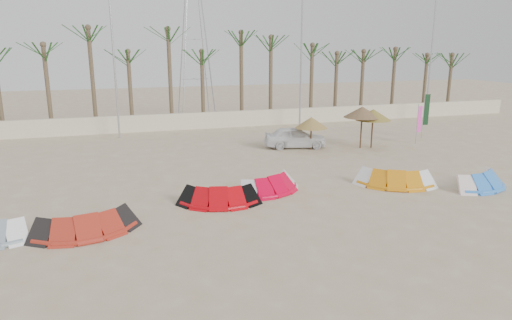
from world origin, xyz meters
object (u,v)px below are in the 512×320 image
object	(u,v)px
kite_orange	(391,176)
parasol_left	(311,123)
kite_blue	(477,178)
kite_red_left	(86,220)
kite_red_mid	(217,193)
kite_red_right	(269,182)
parasol_right	(373,115)
parasol_mid	(362,112)
car	(295,137)

from	to	relation	value
kite_orange	parasol_left	size ratio (longest dim) A/B	1.94
kite_blue	parasol_left	xyz separation A→B (m)	(-4.38, 9.54, 1.34)
kite_red_left	parasol_left	world-z (taller)	parasol_left
kite_orange	kite_red_mid	bearing A→B (deg)	-179.33
kite_red_right	kite_red_left	bearing A→B (deg)	-161.94
parasol_left	parasol_right	size ratio (longest dim) A/B	0.83
kite_red_left	parasol_mid	xyz separation A→B (m)	(16.39, 9.28, 1.93)
car	parasol_right	bearing A→B (deg)	-94.91
kite_orange	kite_blue	bearing A→B (deg)	-22.14
parasol_right	car	xyz separation A→B (m)	(-4.74, 1.52, -1.50)
kite_orange	parasol_right	distance (m)	8.27
parasol_left	kite_red_left	bearing A→B (deg)	-143.25
kite_red_mid	parasol_right	xyz separation A→B (m)	(11.91, 7.46, 1.76)
kite_orange	parasol_left	world-z (taller)	parasol_left
kite_red_mid	parasol_mid	xyz separation A→B (m)	(11.20, 7.64, 1.93)
kite_blue	parasol_right	world-z (taller)	parasol_right
kite_red_right	parasol_left	size ratio (longest dim) A/B	1.76
kite_red_left	parasol_right	world-z (taller)	parasol_right
kite_orange	car	size ratio (longest dim) A/B	1.02
kite_red_right	parasol_mid	xyz separation A→B (m)	(8.60, 6.74, 1.93)
kite_orange	kite_red_right	bearing A→B (deg)	172.37
kite_red_right	kite_orange	world-z (taller)	same
kite_red_mid	kite_blue	xyz separation A→B (m)	(12.29, -1.41, -0.00)
kite_red_left	parasol_left	size ratio (longest dim) A/B	1.83
kite_orange	car	distance (m)	9.00
kite_red_right	parasol_mid	distance (m)	11.09
kite_orange	kite_blue	world-z (taller)	same
parasol_right	kite_red_mid	bearing A→B (deg)	-147.91
kite_red_mid	car	size ratio (longest dim) A/B	0.91
kite_red_right	parasol_mid	size ratio (longest dim) A/B	1.37
kite_red_left	kite_red_right	bearing A→B (deg)	18.06
kite_orange	parasol_right	xyz separation A→B (m)	(3.32, 7.36, 1.76)
kite_red_left	kite_orange	distance (m)	13.89
kite_red_mid	car	bearing A→B (deg)	51.41
kite_red_left	parasol_mid	distance (m)	18.94
kite_orange	parasol_left	bearing A→B (deg)	94.83
kite_orange	kite_blue	xyz separation A→B (m)	(3.70, -1.51, -0.00)
parasol_mid	car	distance (m)	4.57
kite_orange	parasol_mid	size ratio (longest dim) A/B	1.51
kite_red_left	kite_orange	xyz separation A→B (m)	(13.78, 1.74, -0.00)
kite_red_right	parasol_right	world-z (taller)	parasol_right
kite_red_mid	kite_red_right	world-z (taller)	same
kite_red_right	parasol_right	distance (m)	11.52
parasol_mid	car	size ratio (longest dim) A/B	0.68
kite_blue	parasol_right	size ratio (longest dim) A/B	1.42
kite_red_left	parasol_right	distance (m)	19.45
kite_red_right	parasol_left	bearing A→B (deg)	53.79
parasol_mid	parasol_left	bearing A→B (deg)	171.33
kite_red_right	kite_orange	bearing A→B (deg)	-7.63
parasol_mid	car	xyz separation A→B (m)	(-4.04, 1.35, -1.67)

